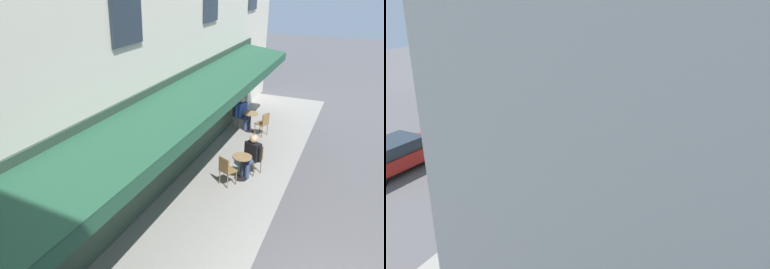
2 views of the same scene
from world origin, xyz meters
TOP-DOWN VIEW (x-y plane):
  - ground_plane at (0.00, 0.00)m, footprint 70.00×70.00m
  - sidewalk_cafe_terrace at (-3.25, -3.40)m, footprint 20.50×3.20m
  - back_alley_steps at (6.60, -4.59)m, footprint 2.40×1.75m
  - cafe_table_near_entrance at (-8.39, -4.04)m, footprint 0.60×0.60m
  - cafe_chair_wicker_by_window at (-8.15, -3.45)m, footprint 0.52×0.52m
  - cafe_chair_wicker_near_door at (-8.62, -4.63)m, footprint 0.52×0.52m
  - cafe_table_mid_terrace at (-4.61, -3.17)m, footprint 0.60×0.60m
  - cafe_chair_wicker_under_awning at (-5.19, -2.92)m, footprint 0.53×0.53m
  - cafe_chair_wicker_kerbside at (-4.05, -3.47)m, footprint 0.54×0.54m
  - seated_patron_in_blue at (-8.54, -4.43)m, footprint 0.64×0.64m
  - seated_companion_in_black at (-4.99, -3.01)m, footprint 0.62×0.61m
  - no_parking_sign at (6.58, -0.88)m, footprint 0.13×0.58m
  - potted_plant_entrance_left at (4.01, -3.07)m, footprint 0.41×0.41m
  - potted_plant_under_sign at (7.06, -3.78)m, footprint 0.57×0.57m
  - potted_plant_by_steps at (5.94, -3.39)m, footprint 0.51×0.51m
  - potted_plant_entrance_right at (4.76, -3.32)m, footprint 0.47×0.47m
  - parked_car_red at (-7.14, 3.72)m, footprint 4.38×2.01m

SIDE VIEW (x-z plane):
  - ground_plane at x=0.00m, z-range 0.00..0.00m
  - sidewalk_cafe_terrace at x=-3.25m, z-range 0.00..0.01m
  - back_alley_steps at x=6.60m, z-range -0.06..0.54m
  - potted_plant_entrance_right at x=4.76m, z-range 0.01..0.78m
  - potted_plant_entrance_left at x=4.01m, z-range -0.01..0.86m
  - potted_plant_under_sign at x=7.06m, z-range 0.05..0.85m
  - potted_plant_by_steps at x=5.94m, z-range 0.07..0.86m
  - cafe_table_near_entrance at x=-8.39m, z-range 0.12..0.87m
  - cafe_table_mid_terrace at x=-4.61m, z-range 0.12..0.87m
  - cafe_chair_wicker_by_window at x=-8.15m, z-range 0.09..1.00m
  - cafe_chair_wicker_near_door at x=-8.62m, z-range 0.09..1.00m
  - cafe_chair_wicker_under_awning at x=-5.19m, z-range 0.09..1.00m
  - cafe_chair_wicker_kerbside at x=-4.05m, z-range 0.09..1.00m
  - seated_companion_in_black at x=-4.99m, z-range 0.05..1.34m
  - seated_patron_in_blue at x=-8.54m, z-range 0.05..1.36m
  - parked_car_red at x=-7.14m, z-range 0.05..1.38m
  - no_parking_sign at x=6.58m, z-range 0.49..3.09m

